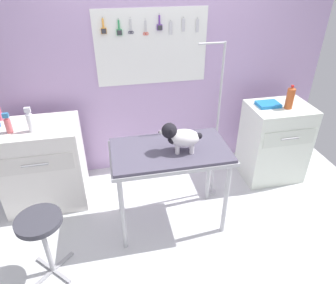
% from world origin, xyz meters
% --- Properties ---
extents(ground, '(4.40, 4.00, 0.04)m').
position_xyz_m(ground, '(0.00, 0.00, -0.02)').
color(ground, silver).
extents(rear_wall_panel, '(4.00, 0.11, 2.30)m').
position_xyz_m(rear_wall_panel, '(-0.00, 1.28, 1.16)').
color(rear_wall_panel, '#B798C8').
rests_on(rear_wall_panel, ground).
extents(grooming_table, '(1.07, 0.61, 0.86)m').
position_xyz_m(grooming_table, '(-0.09, 0.20, 0.77)').
color(grooming_table, '#B7B7BC').
rests_on(grooming_table, ground).
extents(grooming_arm, '(0.30, 0.11, 1.69)m').
position_xyz_m(grooming_arm, '(0.45, 0.53, 0.79)').
color(grooming_arm, '#B7B7BC').
rests_on(grooming_arm, ground).
extents(dog, '(0.37, 0.21, 0.27)m').
position_xyz_m(dog, '(-0.02, 0.16, 1.01)').
color(dog, white).
rests_on(dog, grooming_table).
extents(counter_left, '(0.80, 0.58, 0.92)m').
position_xyz_m(counter_left, '(-1.31, 0.79, 0.46)').
color(counter_left, silver).
rests_on(counter_left, ground).
extents(cabinet_right, '(0.68, 0.54, 0.92)m').
position_xyz_m(cabinet_right, '(1.27, 0.72, 0.46)').
color(cabinet_right, silver).
rests_on(cabinet_right, ground).
extents(stool, '(0.35, 0.35, 0.62)m').
position_xyz_m(stool, '(-1.20, -0.18, 0.51)').
color(stool, '#9E9EA3').
rests_on(stool, ground).
extents(conditioner_bottle, '(0.06, 0.06, 0.20)m').
position_xyz_m(conditioner_bottle, '(-1.51, 0.71, 1.00)').
color(conditioner_bottle, '#D56065').
rests_on(conditioner_bottle, counter_left).
extents(spray_bottle_short, '(0.06, 0.06, 0.24)m').
position_xyz_m(spray_bottle_short, '(-1.31, 0.69, 1.02)').
color(spray_bottle_short, white).
rests_on(spray_bottle_short, counter_left).
extents(soda_bottle, '(0.08, 0.08, 0.26)m').
position_xyz_m(soda_bottle, '(1.31, 0.66, 1.04)').
color(soda_bottle, '#B84F23').
rests_on(soda_bottle, cabinet_right).
extents(supply_tray, '(0.24, 0.18, 0.04)m').
position_xyz_m(supply_tray, '(1.13, 0.76, 0.94)').
color(supply_tray, '#207AC7').
rests_on(supply_tray, cabinet_right).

